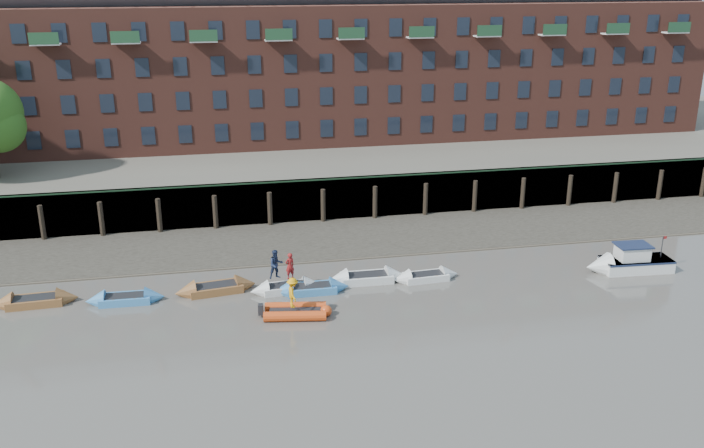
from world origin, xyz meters
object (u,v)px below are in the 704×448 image
object	(u,v)px
person_rower_b	(276,264)
motor_launch	(623,263)
rowboat_0	(35,301)
rowboat_6	(426,277)
rowboat_1	(125,299)
rowboat_5	(367,278)
person_rower_a	(290,266)
person_rib_crew	(293,293)
rowboat_2	(216,288)
rowboat_3	(286,288)
rowboat_4	(311,289)
rib_tender	(298,311)

from	to	relation	value
person_rower_b	motor_launch	bearing A→B (deg)	-15.98
person_rower_b	rowboat_0	bearing A→B (deg)	163.90
rowboat_6	rowboat_1	bearing A→B (deg)	175.75
rowboat_5	person_rower_b	bearing A→B (deg)	-175.92
rowboat_1	person_rower_a	xyz separation A→B (m)	(9.55, -0.32, 1.42)
rowboat_5	person_rib_crew	world-z (taller)	person_rib_crew
rowboat_2	rowboat_6	size ratio (longest dim) A/B	1.16
motor_launch	person_rower_a	size ratio (longest dim) A/B	3.49
motor_launch	person_rower_b	size ratio (longest dim) A/B	3.16
rowboat_3	rowboat_4	bearing A→B (deg)	-21.39
rowboat_3	rowboat_4	size ratio (longest dim) A/B	0.98
person_rib_crew	motor_launch	bearing A→B (deg)	-86.75
rowboat_6	person_rower_a	size ratio (longest dim) A/B	2.67
motor_launch	person_rower_a	distance (m)	21.14
rowboat_5	motor_launch	xyz separation A→B (m)	(16.31, -1.55, 0.33)
motor_launch	rib_tender	bearing A→B (deg)	9.56
rowboat_6	person_rower_b	distance (m)	9.34
rowboat_4	person_rower_a	world-z (taller)	person_rower_a
rowboat_1	rowboat_4	size ratio (longest dim) A/B	0.99
rowboat_5	rowboat_0	bearing A→B (deg)	179.35
rowboat_0	rowboat_6	bearing A→B (deg)	-5.12
rowboat_0	person_rower_b	distance (m)	13.89
rowboat_4	rowboat_5	xyz separation A→B (m)	(3.57, 0.90, 0.02)
rib_tender	rowboat_2	bearing A→B (deg)	145.92
rowboat_0	person_rib_crew	world-z (taller)	person_rib_crew
rowboat_1	rib_tender	bearing A→B (deg)	-19.45
rowboat_5	motor_launch	bearing A→B (deg)	-4.67
rowboat_6	person_rib_crew	bearing A→B (deg)	-161.65
rowboat_0	rowboat_3	size ratio (longest dim) A/B	1.08
rowboat_6	rowboat_2	bearing A→B (deg)	173.54
rowboat_0	person_rower_b	size ratio (longest dim) A/B	2.70
rowboat_6	person_rib_crew	distance (m)	9.42
rowboat_0	person_rib_crew	bearing A→B (deg)	-19.85
rowboat_6	person_rower_b	world-z (taller)	person_rower_b
rowboat_0	person_rower_b	world-z (taller)	person_rower_b
rowboat_4	person_rower_a	bearing A→B (deg)	162.68
rowboat_0	rowboat_5	xyz separation A→B (m)	(19.36, -0.48, 0.01)
rowboat_6	rib_tender	size ratio (longest dim) A/B	1.11
rowboat_2	motor_launch	size ratio (longest dim) A/B	0.89
rowboat_5	rib_tender	distance (m)	6.13
rowboat_2	rowboat_4	size ratio (longest dim) A/B	1.10
person_rower_a	rowboat_4	bearing A→B (deg)	139.39
rowboat_1	rowboat_6	bearing A→B (deg)	0.72
person_rower_a	rowboat_1	bearing A→B (deg)	-24.80
rib_tender	person_rower_b	size ratio (longest dim) A/B	2.17
rowboat_5	person_rower_a	size ratio (longest dim) A/B	3.07
rowboat_4	rib_tender	distance (m)	3.20
person_rower_a	person_rib_crew	bearing A→B (deg)	62.91
rowboat_3	rowboat_5	size ratio (longest dim) A/B	0.90
rowboat_0	person_rower_a	xyz separation A→B (m)	(14.58, -0.99, 1.41)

